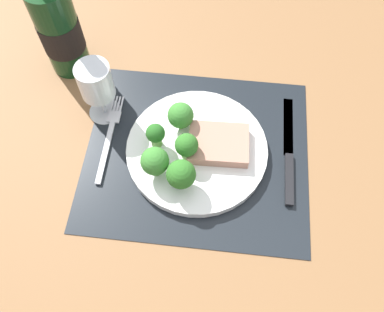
{
  "coord_description": "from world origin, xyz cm",
  "views": [
    {
      "loc": [
        3.06,
        -35.87,
        64.82
      ],
      "look_at": [
        -0.68,
        -1.82,
        1.9
      ],
      "focal_mm": 37.57,
      "sensor_mm": 36.0,
      "label": 1
    }
  ],
  "objects_px": {
    "steak": "(218,144)",
    "wine_bottle": "(59,28)",
    "plate": "(197,150)",
    "knife": "(289,157)",
    "fork": "(109,136)",
    "wine_glass": "(96,84)"
  },
  "relations": [
    {
      "from": "steak",
      "to": "wine_bottle",
      "type": "bearing_deg",
      "value": 150.97
    },
    {
      "from": "plate",
      "to": "steak",
      "type": "bearing_deg",
      "value": 8.46
    },
    {
      "from": "plate",
      "to": "knife",
      "type": "bearing_deg",
      "value": 1.81
    },
    {
      "from": "plate",
      "to": "steak",
      "type": "distance_m",
      "value": 0.04
    },
    {
      "from": "plate",
      "to": "fork",
      "type": "distance_m",
      "value": 0.17
    },
    {
      "from": "knife",
      "to": "wine_glass",
      "type": "xyz_separation_m",
      "value": [
        -0.36,
        0.07,
        0.08
      ]
    },
    {
      "from": "plate",
      "to": "fork",
      "type": "relative_size",
      "value": 1.34
    },
    {
      "from": "wine_bottle",
      "to": "plate",
      "type": "bearing_deg",
      "value": -33.03
    },
    {
      "from": "steak",
      "to": "wine_glass",
      "type": "relative_size",
      "value": 0.85
    },
    {
      "from": "knife",
      "to": "wine_glass",
      "type": "relative_size",
      "value": 1.82
    },
    {
      "from": "plate",
      "to": "steak",
      "type": "xyz_separation_m",
      "value": [
        0.04,
        0.01,
        0.02
      ]
    },
    {
      "from": "fork",
      "to": "wine_glass",
      "type": "height_order",
      "value": "wine_glass"
    },
    {
      "from": "fork",
      "to": "knife",
      "type": "relative_size",
      "value": 0.83
    },
    {
      "from": "plate",
      "to": "steak",
      "type": "height_order",
      "value": "steak"
    },
    {
      "from": "plate",
      "to": "wine_glass",
      "type": "distance_m",
      "value": 0.21
    },
    {
      "from": "plate",
      "to": "wine_glass",
      "type": "bearing_deg",
      "value": 159.13
    },
    {
      "from": "plate",
      "to": "fork",
      "type": "bearing_deg",
      "value": 175.12
    },
    {
      "from": "steak",
      "to": "wine_glass",
      "type": "xyz_separation_m",
      "value": [
        -0.23,
        0.07,
        0.05
      ]
    },
    {
      "from": "fork",
      "to": "knife",
      "type": "xyz_separation_m",
      "value": [
        0.33,
        -0.01,
        0.0
      ]
    },
    {
      "from": "steak",
      "to": "fork",
      "type": "distance_m",
      "value": 0.21
    },
    {
      "from": "steak",
      "to": "knife",
      "type": "xyz_separation_m",
      "value": [
        0.13,
        -0.0,
        -0.02
      ]
    },
    {
      "from": "fork",
      "to": "knife",
      "type": "bearing_deg",
      "value": -3.85
    }
  ]
}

